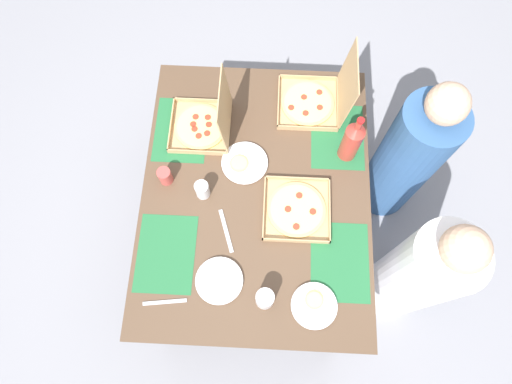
{
  "coord_description": "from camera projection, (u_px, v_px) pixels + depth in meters",
  "views": [
    {
      "loc": [
        0.73,
        0.03,
        2.68
      ],
      "look_at": [
        0.0,
        0.0,
        0.74
      ],
      "focal_mm": 30.77,
      "sensor_mm": 36.0,
      "label": 1
    }
  ],
  "objects": [
    {
      "name": "pizza_box_center",
      "position": [
        206.0,
        123.0,
        2.14
      ],
      "size": [
        0.3,
        0.3,
        0.33
      ],
      "color": "tan",
      "rests_on": "dining_table"
    },
    {
      "name": "dining_table",
      "position": [
        256.0,
        199.0,
        2.17
      ],
      "size": [
        1.39,
        1.08,
        0.74
      ],
      "color": "#3F3328",
      "rests_on": "ground_plane"
    },
    {
      "name": "cup_dark",
      "position": [
        202.0,
        190.0,
        2.02
      ],
      "size": [
        0.07,
        0.07,
        0.1
      ],
      "primitive_type": "cylinder",
      "color": "silver",
      "rests_on": "dining_table"
    },
    {
      "name": "plate_near_left",
      "position": [
        244.0,
        163.0,
        2.11
      ],
      "size": [
        0.22,
        0.22,
        0.03
      ],
      "color": "white",
      "rests_on": "dining_table"
    },
    {
      "name": "diner_left_seat",
      "position": [
        406.0,
        159.0,
        2.37
      ],
      "size": [
        0.32,
        0.32,
        1.17
      ],
      "color": "#33598C",
      "rests_on": "ground_plane"
    },
    {
      "name": "pizza_box_edge_far",
      "position": [
        297.0,
        210.0,
        2.03
      ],
      "size": [
        0.31,
        0.31,
        0.04
      ],
      "color": "tan",
      "rests_on": "dining_table"
    },
    {
      "name": "diner_right_seat",
      "position": [
        415.0,
        275.0,
        2.15
      ],
      "size": [
        0.32,
        0.32,
        1.17
      ],
      "color": "white",
      "rests_on": "ground_plane"
    },
    {
      "name": "pizza_box_corner_right",
      "position": [
        316.0,
        99.0,
        2.19
      ],
      "size": [
        0.3,
        0.34,
        0.34
      ],
      "color": "tan",
      "rests_on": "dining_table"
    },
    {
      "name": "placemat_near_right",
      "position": [
        166.0,
        253.0,
        1.97
      ],
      "size": [
        0.36,
        0.26,
        0.0
      ],
      "primitive_type": "cube",
      "color": "#236638",
      "rests_on": "dining_table"
    },
    {
      "name": "plate_far_right",
      "position": [
        314.0,
        305.0,
        1.88
      ],
      "size": [
        0.2,
        0.2,
        0.03
      ],
      "color": "white",
      "rests_on": "dining_table"
    },
    {
      "name": "cup_clear_right",
      "position": [
        265.0,
        299.0,
        1.84
      ],
      "size": [
        0.08,
        0.08,
        0.11
      ],
      "primitive_type": "cylinder",
      "color": "silver",
      "rests_on": "dining_table"
    },
    {
      "name": "soda_bottle",
      "position": [
        352.0,
        141.0,
        2.02
      ],
      "size": [
        0.09,
        0.09,
        0.32
      ],
      "color": "#B2382D",
      "rests_on": "dining_table"
    },
    {
      "name": "ground_plane",
      "position": [
        256.0,
        233.0,
        2.77
      ],
      "size": [
        6.0,
        6.0,
        0.0
      ],
      "primitive_type": "plane",
      "color": "gray"
    },
    {
      "name": "knife_by_far_left",
      "position": [
        226.0,
        231.0,
        2.0
      ],
      "size": [
        0.2,
        0.08,
        0.0
      ],
      "primitive_type": "cube",
      "rotation": [
        0.0,
        0.0,
        0.33
      ],
      "color": "#B7B7BC",
      "rests_on": "dining_table"
    },
    {
      "name": "placemat_far_left",
      "position": [
        337.0,
        136.0,
        2.17
      ],
      "size": [
        0.36,
        0.26,
        0.0
      ],
      "primitive_type": "cube",
      "color": "#236638",
      "rests_on": "dining_table"
    },
    {
      "name": "placemat_far_right",
      "position": [
        340.0,
        262.0,
        1.95
      ],
      "size": [
        0.36,
        0.26,
        0.0
      ],
      "primitive_type": "cube",
      "color": "#236638",
      "rests_on": "dining_table"
    },
    {
      "name": "plate_middle",
      "position": [
        219.0,
        281.0,
        1.92
      ],
      "size": [
        0.21,
        0.21,
        0.02
      ],
      "color": "white",
      "rests_on": "dining_table"
    },
    {
      "name": "cup_clear_left",
      "position": [
        165.0,
        176.0,
        2.05
      ],
      "size": [
        0.06,
        0.06,
        0.09
      ],
      "primitive_type": "cylinder",
      "color": "#BF4742",
      "rests_on": "dining_table"
    },
    {
      "name": "fork_by_near_right",
      "position": [
        165.0,
        302.0,
        1.89
      ],
      "size": [
        0.04,
        0.19,
        0.0
      ],
      "primitive_type": "cube",
      "rotation": [
        0.0,
        0.0,
        1.7
      ],
      "color": "#B7B7BC",
      "rests_on": "dining_table"
    },
    {
      "name": "placemat_near_left",
      "position": [
        181.0,
        130.0,
        2.19
      ],
      "size": [
        0.36,
        0.26,
        0.0
      ],
      "primitive_type": "cube",
      "color": "#236638",
      "rests_on": "dining_table"
    }
  ]
}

